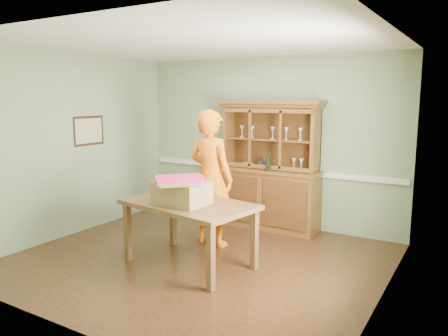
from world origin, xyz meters
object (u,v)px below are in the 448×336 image
Objects in this scene: cardboard_box at (182,193)px; person at (211,178)px; china_hutch at (268,183)px; dining_table at (189,210)px.

person is at bearing 100.22° from cardboard_box.
china_hutch is 1.96m from dining_table.
person is at bearing -105.41° from china_hutch.
china_hutch is at bearing 95.33° from dining_table.
person is (-0.19, 0.79, 0.25)m from dining_table.
person is (-0.16, 0.90, 0.02)m from cardboard_box.
dining_table is 0.26m from cardboard_box.
person reaches higher than cardboard_box.
dining_table is 0.91× the size of person.
china_hutch is 3.42× the size of cardboard_box.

